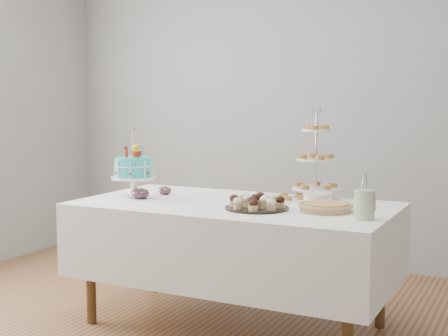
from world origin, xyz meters
The scene contains 11 objects.
walls centered at (0.00, 0.00, 1.35)m, with size 5.04×4.04×2.70m.
table centered at (0.00, 0.30, 0.54)m, with size 1.92×1.02×0.77m.
birthday_cake centered at (-0.68, 0.21, 0.89)m, with size 0.29×0.29×0.45m.
cupcake_tray centered at (0.21, 0.17, 0.81)m, with size 0.37×0.37×0.08m.
pie centered at (0.59, 0.27, 0.80)m, with size 0.31×0.31×0.05m.
tiered_stand centered at (0.38, 0.70, 1.02)m, with size 0.31×0.31×0.60m.
plate_stack centered at (0.47, 0.50, 0.80)m, with size 0.18×0.18×0.07m.
pastry_plate centered at (0.26, 0.55, 0.79)m, with size 0.25×0.25×0.04m.
jam_bowl_a centered at (-0.62, 0.19, 0.80)m, with size 0.12×0.12×0.07m.
jam_bowl_b centered at (-0.58, 0.42, 0.80)m, with size 0.09×0.09×0.05m.
utensil_pitcher centered at (0.84, 0.13, 0.85)m, with size 0.11×0.11×0.24m.
Camera 1 is at (1.64, -3.09, 1.38)m, focal length 50.00 mm.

